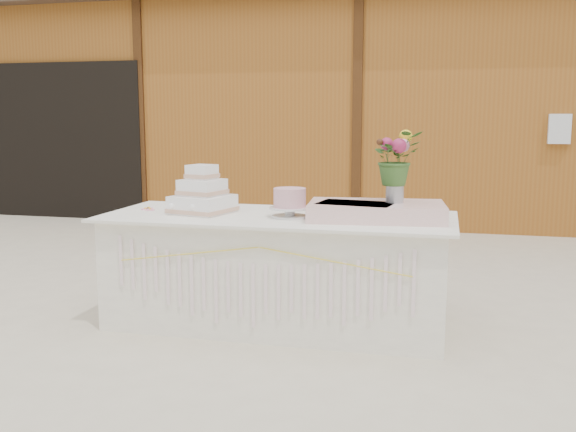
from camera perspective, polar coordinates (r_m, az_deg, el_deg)
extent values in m
plane|color=beige|center=(4.57, -0.91, -9.51)|extent=(80.00, 80.00, 0.00)
cube|color=brown|center=(10.26, 7.69, 9.05)|extent=(12.00, 4.00, 3.00)
cube|color=#443326|center=(10.40, 7.89, 18.17)|extent=(12.60, 4.60, 0.30)
cube|color=black|center=(9.76, -19.29, 6.31)|extent=(2.40, 0.08, 2.20)
cube|color=white|center=(4.47, -0.92, -4.94)|extent=(2.28, 0.88, 0.75)
cube|color=white|center=(4.40, -0.93, -0.06)|extent=(2.40, 1.00, 0.02)
cube|color=white|center=(4.53, -7.60, 1.05)|extent=(0.44, 0.44, 0.12)
cube|color=#D6A387|center=(4.54, -7.59, 0.58)|extent=(0.45, 0.45, 0.03)
cube|color=white|center=(4.52, -7.63, 2.54)|extent=(0.32, 0.32, 0.11)
cube|color=#D6A387|center=(4.52, -7.62, 2.14)|extent=(0.33, 0.33, 0.03)
cube|color=white|center=(4.51, -7.66, 3.89)|extent=(0.21, 0.21, 0.10)
cube|color=#D6A387|center=(4.51, -7.65, 3.56)|extent=(0.22, 0.22, 0.03)
cylinder|color=silver|center=(4.29, 0.15, -0.04)|extent=(0.24, 0.24, 0.01)
cylinder|color=silver|center=(4.29, 0.15, 0.35)|extent=(0.07, 0.07, 0.04)
cylinder|color=silver|center=(4.29, 0.15, 0.72)|extent=(0.27, 0.27, 0.01)
cylinder|color=#F2AEB3|center=(4.28, 0.15, 1.64)|extent=(0.22, 0.22, 0.13)
cube|color=#FFCDCD|center=(4.25, 7.86, 0.44)|extent=(0.92, 0.59, 0.11)
cylinder|color=#B8B8BD|center=(4.26, 9.48, 2.27)|extent=(0.12, 0.12, 0.16)
imported|color=#375F26|center=(4.24, 9.56, 5.76)|extent=(0.42, 0.42, 0.36)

